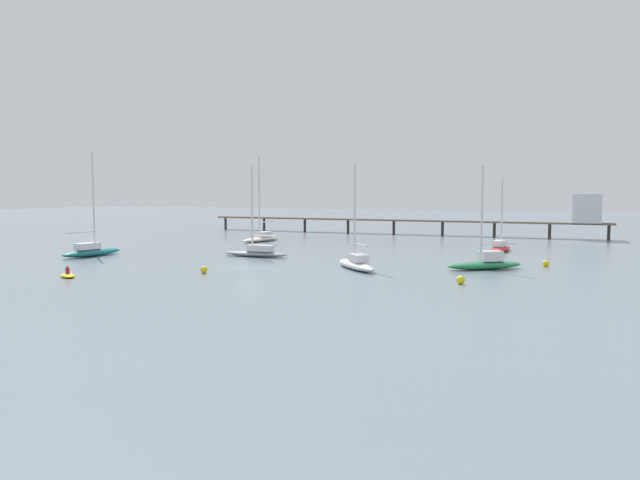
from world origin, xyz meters
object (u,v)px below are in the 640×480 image
Objects in this scene: mooring_buoy_inner at (204,270)px; sailboat_cream at (262,237)px; sailboat_white at (356,262)px; sailboat_gray at (257,251)px; sailboat_teal at (91,250)px; pier at (498,214)px; dinghy_yellow at (68,275)px; sailboat_red at (500,247)px; sailboat_green at (486,262)px; mooring_buoy_near at (461,280)px; mooring_buoy_outer at (546,263)px.

sailboat_cream is at bearing 109.90° from mooring_buoy_inner.
sailboat_white is at bearing 34.45° from mooring_buoy_inner.
sailboat_teal is at bearing -158.20° from sailboat_gray.
sailboat_gray reaches higher than pier.
sailboat_white is 16.70m from sailboat_gray.
sailboat_red is at bearing 50.27° from dinghy_yellow.
sailboat_green is (4.33, -46.18, -3.28)m from pier.
sailboat_cream is (-33.59, -24.20, -3.28)m from pier.
sailboat_white is at bearing 152.79° from mooring_buoy_near.
mooring_buoy_outer is 35.78m from mooring_buoy_inner.
sailboat_red is 53.48m from dinghy_yellow.
sailboat_white is 20.40m from mooring_buoy_outer.
sailboat_cream is 37.09m from sailboat_red.
sailboat_cream reaches higher than sailboat_red.
sailboat_green is 46.88m from sailboat_teal.
sailboat_white is 14.76× the size of mooring_buoy_inner.
dinghy_yellow is at bearing -86.22° from sailboat_cream.
sailboat_gray is at bearing 154.89° from mooring_buoy_near.
dinghy_yellow is 48.25m from mooring_buoy_outer.
sailboat_teal is 1.32× the size of sailboat_red.
sailboat_teal is (-46.48, -6.08, 0.06)m from sailboat_green.
sailboat_red reaches higher than mooring_buoy_outer.
mooring_buoy_outer is (6.13, 15.95, -0.02)m from mooring_buoy_near.
sailboat_red is 31.10m from mooring_buoy_near.
pier is 99.46× the size of mooring_buoy_near.
sailboat_gray reaches higher than mooring_buoy_inner.
sailboat_teal reaches higher than sailboat_white.
sailboat_green is at bearing -30.10° from sailboat_cream.
dinghy_yellow reaches higher than mooring_buoy_near.
pier is 57.59m from mooring_buoy_near.
pier is at bearing 71.06° from mooring_buoy_inner.
dinghy_yellow reaches higher than mooring_buoy_inner.
sailboat_white reaches higher than mooring_buoy_outer.
sailboat_teal reaches higher than pier.
sailboat_green is 14.10× the size of mooring_buoy_near.
sailboat_cream is at bearing -144.24° from pier.
sailboat_gray is 23.91m from dinghy_yellow.
mooring_buoy_near is at bearing 6.36° from mooring_buoy_inner.
pier is 41.53m from sailboat_cream.
sailboat_white is at bearing -114.31° from sailboat_red.
pier is 101.13× the size of mooring_buoy_inner.
mooring_buoy_near is 1.05× the size of mooring_buoy_outer.
sailboat_gray is 14.70× the size of mooring_buoy_near.
sailboat_teal is 53.20m from mooring_buoy_outer.
pier is at bearing 62.55° from sailboat_gray.
dinghy_yellow is 3.94× the size of mooring_buoy_outer.
sailboat_teal reaches higher than sailboat_gray.
sailboat_green is at bearing -139.47° from mooring_buoy_outer.
mooring_buoy_inner is (12.98, -35.87, -0.38)m from sailboat_cream.
mooring_buoy_near is at bearing -41.56° from sailboat_cream.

